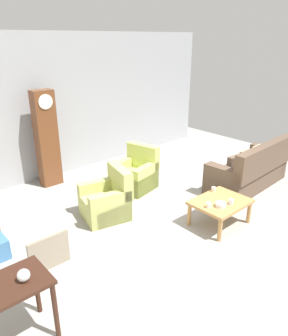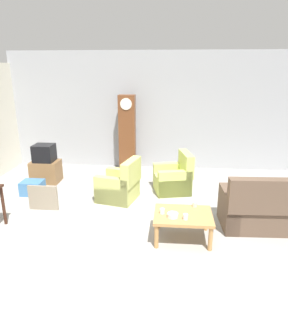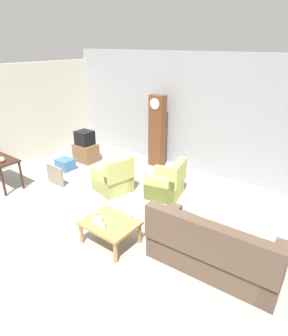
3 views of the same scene
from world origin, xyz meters
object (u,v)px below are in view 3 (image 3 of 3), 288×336
(armchair_olive_near, at_px, (114,180))
(grandfather_clock, at_px, (157,131))
(tv_crt, at_px, (85,138))
(cup_cream_tall, at_px, (130,216))
(tv_stand_cabinet, at_px, (86,153))
(cup_white_porcelain, at_px, (96,214))
(coffee_table_wood, at_px, (110,225))
(framed_picture_leaning, at_px, (55,175))
(armchair_olive_far, at_px, (167,184))
(cup_blue_rimmed, at_px, (103,225))
(couch_floral, at_px, (213,251))
(storage_box_blue, at_px, (65,164))
(bowl_white_stacked, at_px, (98,220))
(glass_dome_cloche, at_px, (2,159))

(armchair_olive_near, height_order, grandfather_clock, grandfather_clock)
(tv_crt, xyz_separation_m, cup_cream_tall, (3.56, -2.14, -0.26))
(tv_stand_cabinet, bearing_deg, cup_white_porcelain, -39.33)
(coffee_table_wood, bearing_deg, tv_stand_cabinet, 143.82)
(coffee_table_wood, bearing_deg, framed_picture_leaning, 162.59)
(armchair_olive_far, xyz_separation_m, cup_blue_rimmed, (0.18, -2.29, 0.19))
(couch_floral, height_order, framed_picture_leaning, couch_floral)
(coffee_table_wood, distance_m, tv_stand_cabinet, 4.15)
(tv_crt, xyz_separation_m, cup_blue_rimmed, (3.38, -2.64, -0.25))
(framed_picture_leaning, xyz_separation_m, storage_box_blue, (-0.58, 0.77, -0.10))
(tv_stand_cabinet, bearing_deg, armchair_olive_far, -6.29)
(storage_box_blue, bearing_deg, coffee_table_wood, -26.06)
(armchair_olive_near, height_order, cup_cream_tall, armchair_olive_near)
(armchair_olive_near, height_order, bowl_white_stacked, armchair_olive_near)
(armchair_olive_near, relative_size, cup_cream_tall, 11.46)
(couch_floral, bearing_deg, storage_box_blue, 167.57)
(tv_stand_cabinet, bearing_deg, framed_picture_leaning, -69.95)
(couch_floral, height_order, grandfather_clock, grandfather_clock)
(framed_picture_leaning, distance_m, storage_box_blue, 0.97)
(cup_blue_rimmed, bearing_deg, couch_floral, 21.91)
(coffee_table_wood, height_order, cup_cream_tall, cup_cream_tall)
(armchair_olive_far, xyz_separation_m, coffee_table_wood, (0.15, -2.10, 0.08))
(cup_blue_rimmed, xyz_separation_m, cup_cream_tall, (0.18, 0.50, -0.00))
(framed_picture_leaning, bearing_deg, storage_box_blue, 126.91)
(couch_floral, height_order, bowl_white_stacked, couch_floral)
(cup_cream_tall, bearing_deg, coffee_table_wood, -123.97)
(cup_white_porcelain, bearing_deg, tv_crt, 140.67)
(armchair_olive_far, distance_m, storage_box_blue, 3.24)
(glass_dome_cloche, bearing_deg, tv_crt, 87.75)
(coffee_table_wood, xyz_separation_m, glass_dome_cloche, (-3.45, -0.07, 0.45))
(glass_dome_cloche, bearing_deg, armchair_olive_far, 33.28)
(glass_dome_cloche, bearing_deg, coffee_table_wood, 1.18)
(cup_white_porcelain, height_order, cup_cream_tall, cup_white_porcelain)
(couch_floral, bearing_deg, cup_cream_tall, -172.58)
(tv_stand_cabinet, relative_size, cup_blue_rimmed, 7.50)
(coffee_table_wood, relative_size, tv_stand_cabinet, 1.41)
(tv_crt, bearing_deg, armchair_olive_near, -24.65)
(framed_picture_leaning, height_order, cup_white_porcelain, cup_white_porcelain)
(storage_box_blue, xyz_separation_m, bowl_white_stacked, (3.18, -1.77, 0.33))
(cup_white_porcelain, bearing_deg, tv_stand_cabinet, 140.67)
(tv_crt, bearing_deg, coffee_table_wood, -36.18)
(glass_dome_cloche, relative_size, cup_white_porcelain, 1.51)
(couch_floral, relative_size, coffee_table_wood, 2.23)
(tv_stand_cabinet, bearing_deg, cup_cream_tall, -31.05)
(tv_stand_cabinet, bearing_deg, armchair_olive_near, -24.65)
(armchair_olive_near, height_order, cup_white_porcelain, armchair_olive_near)
(coffee_table_wood, xyz_separation_m, framed_picture_leaning, (-2.78, 0.87, -0.13))
(cup_cream_tall, bearing_deg, grandfather_clock, 116.99)
(bowl_white_stacked, bearing_deg, glass_dome_cloche, 179.00)
(storage_box_blue, distance_m, cup_white_porcelain, 3.45)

